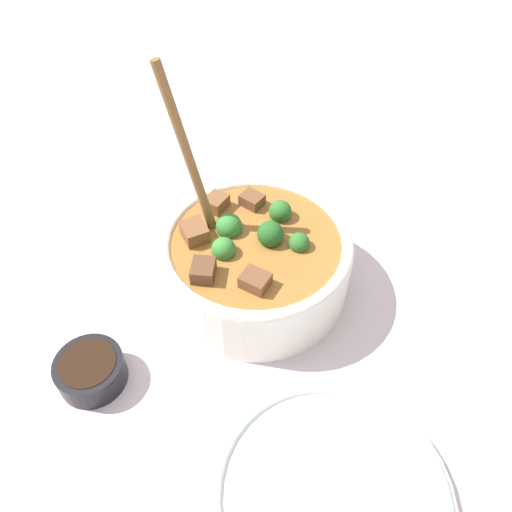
% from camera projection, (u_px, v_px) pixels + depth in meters
% --- Properties ---
extents(ground_plane, '(4.00, 4.00, 0.00)m').
position_uv_depth(ground_plane, '(256.00, 285.00, 0.71)').
color(ground_plane, silver).
extents(stew_bowl, '(0.25, 0.25, 0.31)m').
position_uv_depth(stew_bowl, '(255.00, 259.00, 0.67)').
color(stew_bowl, white).
rests_on(stew_bowl, ground_plane).
extents(condiment_bowl, '(0.08, 0.08, 0.04)m').
position_uv_depth(condiment_bowl, '(90.00, 370.00, 0.60)').
color(condiment_bowl, black).
rests_on(condiment_bowl, ground_plane).
extents(empty_plate, '(0.26, 0.26, 0.02)m').
position_uv_depth(empty_plate, '(330.00, 495.00, 0.51)').
color(empty_plate, white).
rests_on(empty_plate, ground_plane).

